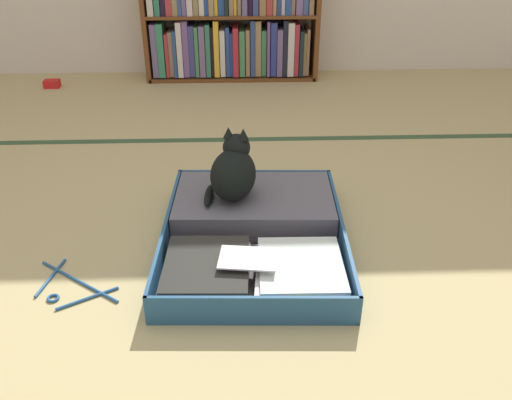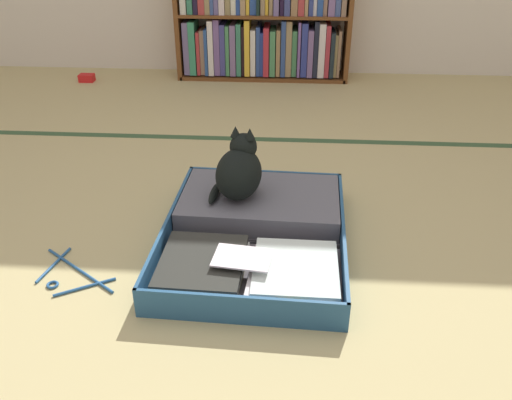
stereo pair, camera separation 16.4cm
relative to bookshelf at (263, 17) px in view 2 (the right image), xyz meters
The scene contains 7 objects.
ground_plane 2.29m from the bookshelf, 90.28° to the right, with size 10.00×10.00×0.00m, color tan.
tatami_border 1.17m from the bookshelf, 90.58° to the right, with size 4.80×0.05×0.00m.
bookshelf is the anchor object (origin of this frame).
open_suitcase 2.07m from the bookshelf, 87.51° to the right, with size 0.68×0.86×0.11m.
black_cat 1.91m from the bookshelf, 89.50° to the right, with size 0.23×0.26×0.28m.
clothes_hanger 2.40m from the bookshelf, 103.01° to the right, with size 0.31×0.27×0.01m.
small_red_pouch 1.28m from the bookshelf, behind, with size 0.10×0.07×0.05m.
Camera 2 is at (0.21, -1.47, 1.15)m, focal length 37.60 mm.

